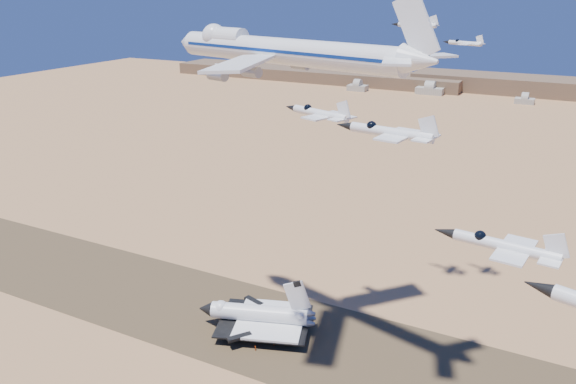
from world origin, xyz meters
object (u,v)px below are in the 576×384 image
at_px(crew_a, 255,348).
at_px(crew_c, 274,344).
at_px(shuttle, 258,315).
at_px(chase_jet_f, 464,43).
at_px(chase_jet_a, 319,113).
at_px(chase_jet_b, 389,132).
at_px(chase_jet_e, 416,25).
at_px(carrier_747, 276,50).
at_px(crew_b, 263,337).
at_px(chase_jet_c, 503,245).

xyz_separation_m(crew_a, crew_c, (4.18, 5.07, -0.04)).
distance_m(shuttle, chase_jet_f, 114.53).
bearing_deg(chase_jet_a, crew_c, 145.93).
bearing_deg(chase_jet_a, crew_a, 151.87).
xyz_separation_m(chase_jet_b, chase_jet_e, (-26.13, 109.80, 8.26)).
bearing_deg(chase_jet_e, crew_a, -110.42).
bearing_deg(carrier_747, crew_b, -175.85).
xyz_separation_m(chase_jet_a, chase_jet_f, (3.92, 107.54, 3.33)).
xyz_separation_m(chase_jet_b, chase_jet_f, (-11.94, 118.34, 2.47)).
bearing_deg(crew_c, crew_b, 9.57).
bearing_deg(chase_jet_f, crew_c, -106.95).
bearing_deg(carrier_747, shuttle, 164.88).
height_order(crew_a, crew_b, crew_b).
relative_size(crew_a, crew_b, 0.96).
bearing_deg(chase_jet_e, chase_jet_c, -60.51).
bearing_deg(chase_jet_a, chase_jet_c, -16.93).
bearing_deg(chase_jet_f, carrier_747, -106.22).
bearing_deg(chase_jet_c, chase_jet_e, 117.09).
bearing_deg(chase_jet_a, chase_jet_f, 107.61).
distance_m(shuttle, chase_jet_b, 126.83).
relative_size(crew_a, chase_jet_a, 0.11).
distance_m(carrier_747, chase_jet_f, 69.19).
bearing_deg(chase_jet_c, crew_b, 141.96).
relative_size(crew_c, chase_jet_a, 0.11).
height_order(chase_jet_b, chase_jet_e, chase_jet_e).
height_order(carrier_747, crew_b, carrier_747).
height_order(chase_jet_e, chase_jet_f, chase_jet_e).
distance_m(shuttle, crew_c, 12.30).
bearing_deg(crew_b, carrier_747, -132.94).
bearing_deg(chase_jet_a, chase_jet_b, -14.54).
relative_size(crew_b, chase_jet_b, 0.11).
relative_size(shuttle, chase_jet_a, 2.77).
height_order(shuttle, chase_jet_a, chase_jet_a).
bearing_deg(carrier_747, chase_jet_b, -35.76).
xyz_separation_m(shuttle, carrier_747, (10.79, -6.08, 90.36)).
xyz_separation_m(chase_jet_a, chase_jet_b, (15.86, -10.80, 0.85)).
relative_size(crew_a, chase_jet_b, 0.11).
height_order(crew_b, chase_jet_e, chase_jet_e).
relative_size(chase_jet_a, chase_jet_f, 1.04).
distance_m(crew_c, chase_jet_b, 122.39).
height_order(crew_c, chase_jet_e, chase_jet_e).
bearing_deg(chase_jet_f, shuttle, -116.14).
bearing_deg(crew_b, crew_a, 153.51).
height_order(shuttle, chase_jet_f, chase_jet_f).
bearing_deg(crew_a, chase_jet_c, -154.18).
xyz_separation_m(crew_b, chase_jet_a, (42.07, -52.07, 90.62)).
xyz_separation_m(shuttle, chase_jet_e, (36.43, 41.95, 95.26)).
height_order(chase_jet_a, chase_jet_e, chase_jet_e).
xyz_separation_m(crew_a, chase_jet_c, (75.59, -71.13, 83.72)).
height_order(carrier_747, chase_jet_a, carrier_747).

